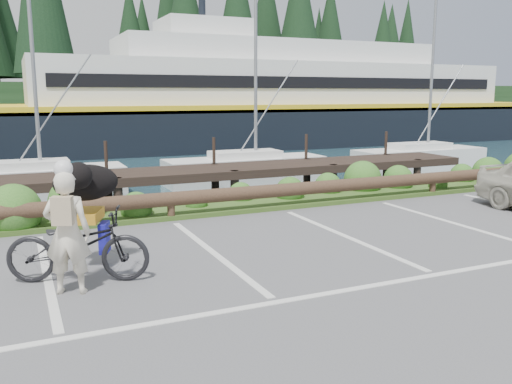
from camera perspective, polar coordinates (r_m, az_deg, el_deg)
ground at (r=7.35m, az=0.80°, el=-10.50°), size 72.00×72.00×0.00m
harbor_backdrop at (r=84.75m, az=-22.07°, el=7.76°), size 170.00×160.00×30.00m
vegetation_strip at (r=12.16m, az=-9.78°, el=-2.01°), size 34.00×1.60×0.10m
log_rail at (r=11.51m, az=-8.90°, el=-2.94°), size 32.00×0.30×0.60m
bicycle at (r=8.00m, az=-18.24°, el=-5.39°), size 2.09×1.34×1.04m
cyclist at (r=7.49m, az=-19.24°, el=-4.08°), size 0.70×0.58×1.64m
dog at (r=8.43m, az=-17.47°, el=0.95°), size 0.76×1.04×0.54m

